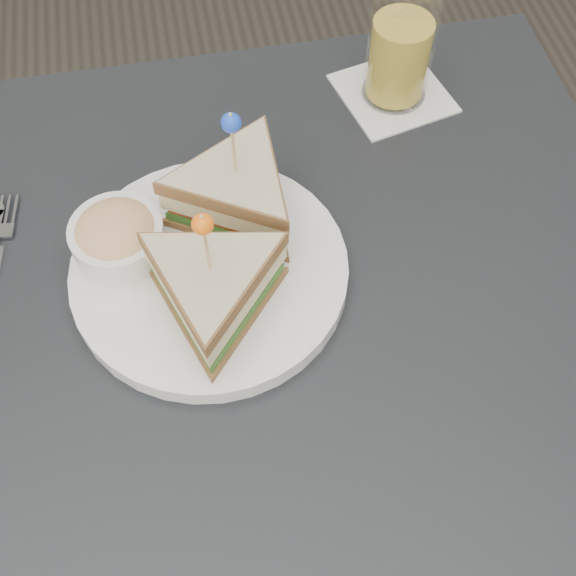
{
  "coord_description": "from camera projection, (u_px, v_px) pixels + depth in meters",
  "views": [
    {
      "loc": [
        -0.06,
        -0.33,
        1.36
      ],
      "look_at": [
        0.01,
        0.01,
        0.8
      ],
      "focal_mm": 45.0,
      "sensor_mm": 36.0,
      "label": 1
    }
  ],
  "objects": [
    {
      "name": "table",
      "position": [
        281.0,
        360.0,
        0.76
      ],
      "size": [
        0.8,
        0.8,
        0.75
      ],
      "color": "black",
      "rests_on": "ground"
    },
    {
      "name": "drink_set",
      "position": [
        400.0,
        48.0,
        0.81
      ],
      "size": [
        0.14,
        0.14,
        0.15
      ],
      "rotation": [
        0.0,
        0.0,
        0.23
      ],
      "color": "white",
      "rests_on": "table"
    },
    {
      "name": "ground_plane",
      "position": [
        284.0,
        521.0,
        1.34
      ],
      "size": [
        3.5,
        3.5,
        0.0
      ],
      "primitive_type": "plane",
      "color": "#3F3833"
    },
    {
      "name": "plate_meal",
      "position": [
        212.0,
        246.0,
        0.69
      ],
      "size": [
        0.35,
        0.35,
        0.16
      ],
      "rotation": [
        0.0,
        0.0,
        0.34
      ],
      "color": "white",
      "rests_on": "table"
    }
  ]
}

